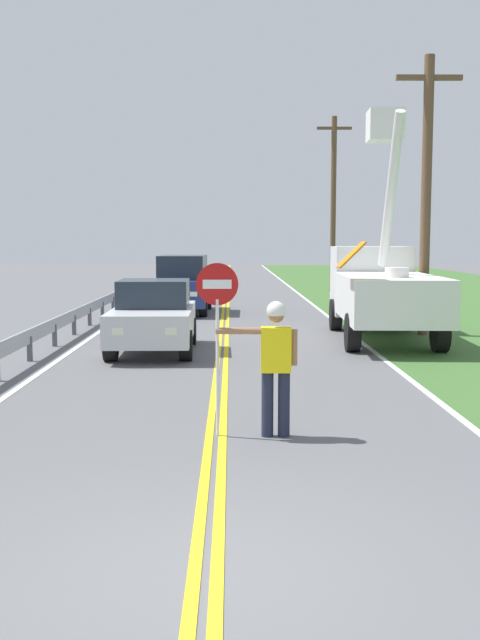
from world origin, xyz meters
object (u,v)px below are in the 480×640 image
object	(u,v)px
stop_sign_paddle	(217,310)
utility_bucket_truck	(381,285)
flagger_worker	(275,360)
oncoming_sedan_nearest	(153,317)
oncoming_suv_second	(183,284)
utility_pole_mid	(333,201)
utility_pole_near	(426,191)

from	to	relation	value
stop_sign_paddle	utility_bucket_truck	world-z (taller)	utility_bucket_truck
flagger_worker	oncoming_sedan_nearest	size ratio (longest dim) A/B	0.44
flagger_worker	stop_sign_paddle	bearing A→B (deg)	178.99
stop_sign_paddle	utility_bucket_truck	xyz separation A→B (m)	(4.22, 10.04, -0.28)
oncoming_suv_second	flagger_worker	bearing A→B (deg)	-82.27
oncoming_sedan_nearest	utility_pole_mid	bearing A→B (deg)	71.37
utility_pole_mid	stop_sign_paddle	bearing A→B (deg)	-100.83
utility_bucket_truck	oncoming_suv_second	bearing A→B (deg)	129.00
stop_sign_paddle	oncoming_suv_second	bearing A→B (deg)	95.21
stop_sign_paddle	oncoming_sedan_nearest	size ratio (longest dim) A/B	0.56
utility_pole_mid	flagger_worker	bearing A→B (deg)	-99.34
flagger_worker	utility_pole_near	xyz separation A→B (m)	(4.80, 10.75, 2.94)
utility_bucket_truck	flagger_worker	bearing A→B (deg)	-108.93
utility_pole_near	utility_bucket_truck	bearing A→B (deg)	-152.92
oncoming_suv_second	utility_bucket_truck	bearing A→B (deg)	-51.00
utility_pole_mid	oncoming_suv_second	bearing A→B (deg)	-121.28
oncoming_suv_second	utility_pole_mid	xyz separation A→B (m)	(7.08, 11.66, 3.62)
utility_bucket_truck	utility_pole_mid	distance (m)	19.12
utility_bucket_truck	utility_pole_near	xyz separation A→B (m)	(1.35, 0.69, 2.56)
utility_bucket_truck	oncoming_suv_second	world-z (taller)	utility_bucket_truck
oncoming_suv_second	utility_pole_mid	size ratio (longest dim) A/B	0.52
flagger_worker	stop_sign_paddle	size ratio (longest dim) A/B	0.78
oncoming_sedan_nearest	utility_pole_near	xyz separation A→B (m)	(7.21, 3.14, 3.16)
utility_bucket_truck	oncoming_sedan_nearest	bearing A→B (deg)	-157.34
stop_sign_paddle	oncoming_sedan_nearest	bearing A→B (deg)	102.24
utility_pole_near	utility_pole_mid	world-z (taller)	utility_pole_mid
flagger_worker	oncoming_suv_second	size ratio (longest dim) A/B	0.39
flagger_worker	oncoming_suv_second	xyz separation A→B (m)	(-2.34, 17.20, 0.01)
utility_pole_near	utility_pole_mid	bearing A→B (deg)	90.16
utility_pole_near	utility_pole_mid	size ratio (longest dim) A/B	0.85
flagger_worker	utility_pole_near	bearing A→B (deg)	65.95
stop_sign_paddle	utility_pole_mid	xyz separation A→B (m)	(5.52, 28.84, 2.98)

